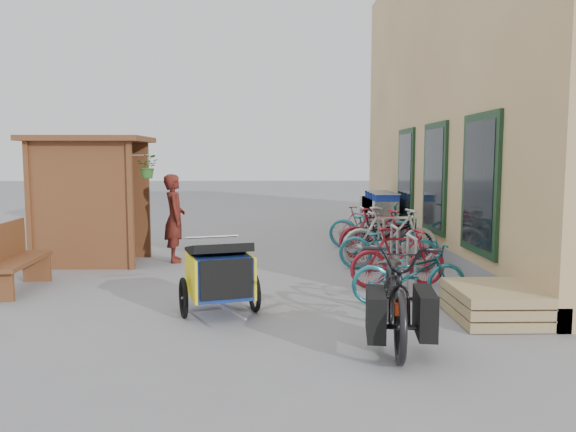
{
  "coord_description": "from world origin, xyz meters",
  "views": [
    {
      "loc": [
        0.29,
        -8.16,
        2.02
      ],
      "look_at": [
        0.5,
        1.5,
        1.0
      ],
      "focal_mm": 35.0,
      "sensor_mm": 36.0,
      "label": 1
    }
  ],
  "objects_px": {
    "bench": "(12,257)",
    "bike_3": "(390,236)",
    "kiosk": "(86,182)",
    "cargo_bike": "(397,291)",
    "bike_6": "(372,226)",
    "bike_1": "(398,257)",
    "bike_0": "(409,273)",
    "pallet_stack": "(494,303)",
    "person_kiosk": "(175,218)",
    "bike_5": "(377,232)",
    "child_trailer": "(219,272)",
    "bike_2": "(388,245)",
    "shopping_carts": "(378,209)",
    "bike_4": "(385,234)",
    "bike_7": "(363,226)"
  },
  "relations": [
    {
      "from": "bike_0",
      "to": "bike_7",
      "type": "height_order",
      "value": "bike_7"
    },
    {
      "from": "bike_1",
      "to": "bike_3",
      "type": "bearing_deg",
      "value": -17.25
    },
    {
      "from": "shopping_carts",
      "to": "bike_3",
      "type": "height_order",
      "value": "shopping_carts"
    },
    {
      "from": "bench",
      "to": "bike_4",
      "type": "bearing_deg",
      "value": 19.74
    },
    {
      "from": "pallet_stack",
      "to": "bike_0",
      "type": "height_order",
      "value": "bike_0"
    },
    {
      "from": "child_trailer",
      "to": "bike_5",
      "type": "relative_size",
      "value": 1.03
    },
    {
      "from": "kiosk",
      "to": "bike_6",
      "type": "relative_size",
      "value": 1.31
    },
    {
      "from": "child_trailer",
      "to": "cargo_bike",
      "type": "relative_size",
      "value": 0.76
    },
    {
      "from": "person_kiosk",
      "to": "bike_5",
      "type": "distance_m",
      "value": 4.05
    },
    {
      "from": "person_kiosk",
      "to": "bike_5",
      "type": "bearing_deg",
      "value": -94.92
    },
    {
      "from": "person_kiosk",
      "to": "bike_4",
      "type": "xyz_separation_m",
      "value": [
        4.14,
        0.29,
        -0.36
      ]
    },
    {
      "from": "bike_1",
      "to": "bike_0",
      "type": "bearing_deg",
      "value": 166.56
    },
    {
      "from": "bench",
      "to": "bike_1",
      "type": "relative_size",
      "value": 1.06
    },
    {
      "from": "bike_5",
      "to": "bike_7",
      "type": "bearing_deg",
      "value": -10.91
    },
    {
      "from": "kiosk",
      "to": "bike_7",
      "type": "xyz_separation_m",
      "value": [
        5.53,
        1.9,
        -1.09
      ]
    },
    {
      "from": "kiosk",
      "to": "bike_1",
      "type": "relative_size",
      "value": 1.6
    },
    {
      "from": "child_trailer",
      "to": "bike_0",
      "type": "xyz_separation_m",
      "value": [
        2.57,
        0.48,
        -0.12
      ]
    },
    {
      "from": "bench",
      "to": "bike_3",
      "type": "bearing_deg",
      "value": 13.47
    },
    {
      "from": "child_trailer",
      "to": "bike_7",
      "type": "height_order",
      "value": "child_trailer"
    },
    {
      "from": "bike_2",
      "to": "bike_3",
      "type": "distance_m",
      "value": 0.47
    },
    {
      "from": "pallet_stack",
      "to": "bike_3",
      "type": "xyz_separation_m",
      "value": [
        -0.58,
        3.51,
        0.34
      ]
    },
    {
      "from": "person_kiosk",
      "to": "bike_2",
      "type": "xyz_separation_m",
      "value": [
        3.95,
        -0.94,
        -0.38
      ]
    },
    {
      "from": "bench",
      "to": "bike_3",
      "type": "relative_size",
      "value": 0.89
    },
    {
      "from": "kiosk",
      "to": "bike_4",
      "type": "xyz_separation_m",
      "value": [
        5.76,
        0.43,
        -1.07
      ]
    },
    {
      "from": "person_kiosk",
      "to": "bike_2",
      "type": "bearing_deg",
      "value": -114.94
    },
    {
      "from": "kiosk",
      "to": "cargo_bike",
      "type": "distance_m",
      "value": 6.82
    },
    {
      "from": "cargo_bike",
      "to": "shopping_carts",
      "type": "bearing_deg",
      "value": 88.34
    },
    {
      "from": "pallet_stack",
      "to": "bike_7",
      "type": "relative_size",
      "value": 0.78
    },
    {
      "from": "bike_6",
      "to": "shopping_carts",
      "type": "bearing_deg",
      "value": 3.64
    },
    {
      "from": "bike_0",
      "to": "cargo_bike",
      "type": "bearing_deg",
      "value": 157.03
    },
    {
      "from": "bike_2",
      "to": "bike_4",
      "type": "height_order",
      "value": "bike_4"
    },
    {
      "from": "pallet_stack",
      "to": "bike_3",
      "type": "height_order",
      "value": "bike_3"
    },
    {
      "from": "shopping_carts",
      "to": "person_kiosk",
      "type": "relative_size",
      "value": 1.48
    },
    {
      "from": "pallet_stack",
      "to": "bike_0",
      "type": "bearing_deg",
      "value": 136.64
    },
    {
      "from": "person_kiosk",
      "to": "bike_6",
      "type": "bearing_deg",
      "value": -82.34
    },
    {
      "from": "kiosk",
      "to": "bike_7",
      "type": "distance_m",
      "value": 5.94
    },
    {
      "from": "bike_6",
      "to": "bike_7",
      "type": "xyz_separation_m",
      "value": [
        -0.15,
        0.34,
        -0.04
      ]
    },
    {
      "from": "bike_0",
      "to": "bench",
      "type": "bearing_deg",
      "value": 76.83
    },
    {
      "from": "bike_0",
      "to": "bike_2",
      "type": "distance_m",
      "value": 2.26
    },
    {
      "from": "bike_3",
      "to": "bike_6",
      "type": "height_order",
      "value": "bike_3"
    },
    {
      "from": "child_trailer",
      "to": "cargo_bike",
      "type": "xyz_separation_m",
      "value": [
        2.04,
        -1.13,
        0.02
      ]
    },
    {
      "from": "bike_3",
      "to": "bike_5",
      "type": "relative_size",
      "value": 1.11
    },
    {
      "from": "cargo_bike",
      "to": "bike_7",
      "type": "height_order",
      "value": "cargo_bike"
    },
    {
      "from": "bike_6",
      "to": "bike_5",
      "type": "bearing_deg",
      "value": -166.2
    },
    {
      "from": "bike_3",
      "to": "bike_0",
      "type": "bearing_deg",
      "value": 168.18
    },
    {
      "from": "bike_0",
      "to": "bike_3",
      "type": "distance_m",
      "value": 2.71
    },
    {
      "from": "child_trailer",
      "to": "bike_2",
      "type": "distance_m",
      "value": 3.86
    },
    {
      "from": "shopping_carts",
      "to": "person_kiosk",
      "type": "height_order",
      "value": "person_kiosk"
    },
    {
      "from": "pallet_stack",
      "to": "person_kiosk",
      "type": "xyz_separation_m",
      "value": [
        -4.66,
        4.01,
        0.64
      ]
    },
    {
      "from": "bike_5",
      "to": "shopping_carts",
      "type": "bearing_deg",
      "value": -25.8
    }
  ]
}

